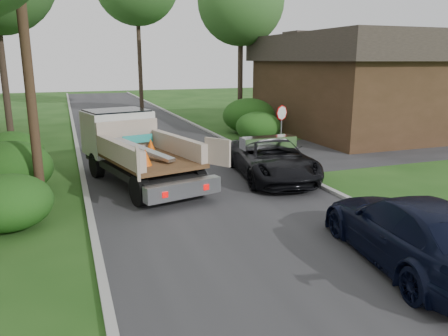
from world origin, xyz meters
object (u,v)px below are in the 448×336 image
object	(u,v)px
house_right	(356,83)
tree_right_far	(241,2)
flatbed_truck	(130,143)
navy_suv	(412,231)
stop_sign	(282,120)
utility_pole	(25,39)
black_pickup	(272,159)

from	to	relation	value
house_right	tree_right_far	distance (m)	9.72
flatbed_truck	navy_suv	world-z (taller)	flatbed_truck
stop_sign	flatbed_truck	world-z (taller)	flatbed_truck
tree_right_far	stop_sign	bearing A→B (deg)	-101.81
tree_right_far	flatbed_truck	size ratio (longest dim) A/B	1.57
stop_sign	house_right	bearing A→B (deg)	32.66
house_right	flatbed_truck	world-z (taller)	house_right
stop_sign	tree_right_far	size ratio (longest dim) A/B	0.22
utility_pole	flatbed_truck	size ratio (longest dim) A/B	1.36
utility_pole	flatbed_truck	distance (m)	5.41
tree_right_far	black_pickup	xyz separation A→B (m)	(-4.54, -14.59, -7.70)
black_pickup	stop_sign	bearing A→B (deg)	67.28
navy_suv	tree_right_far	bearing A→B (deg)	-92.95
utility_pole	black_pickup	world-z (taller)	utility_pole
stop_sign	black_pickup	bearing A→B (deg)	-121.92
navy_suv	black_pickup	bearing A→B (deg)	-83.29
tree_right_far	utility_pole	bearing A→B (deg)	-130.84
house_right	stop_sign	bearing A→B (deg)	-147.34
stop_sign	utility_pole	size ratio (longest dim) A/B	0.25
stop_sign	house_right	xyz separation A→B (m)	(7.80, 5.00, 1.38)
house_right	navy_suv	xyz separation A→B (m)	(-10.40, -16.50, -2.35)
tree_right_far	flatbed_truck	bearing A→B (deg)	-127.42
house_right	flatbed_truck	bearing A→B (deg)	-156.06
house_right	navy_suv	bearing A→B (deg)	-122.22
flatbed_truck	black_pickup	world-z (taller)	flatbed_truck
house_right	black_pickup	distance (m)	13.42
house_right	black_pickup	size ratio (longest dim) A/B	2.30
black_pickup	utility_pole	bearing A→B (deg)	-167.89
utility_pole	house_right	bearing A→B (deg)	26.01
utility_pole	flatbed_truck	bearing A→B (deg)	34.93
tree_right_far	navy_suv	bearing A→B (deg)	-102.29
stop_sign	house_right	size ratio (longest dim) A/B	0.19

